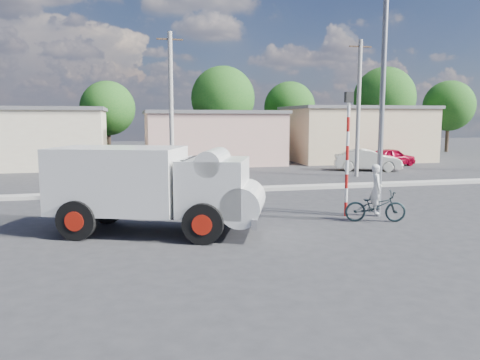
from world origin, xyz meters
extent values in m
plane|color=#2A292C|center=(0.00, 0.00, 0.00)|extent=(120.00, 120.00, 0.00)
cube|color=#99968E|center=(0.00, 8.00, 0.08)|extent=(40.00, 0.80, 0.16)
cylinder|color=black|center=(-5.76, 0.20, 0.58)|extent=(1.20, 0.71, 1.15)
cylinder|color=red|center=(-5.76, 0.20, 0.58)|extent=(0.66, 0.55, 0.57)
cylinder|color=black|center=(-5.00, 2.27, 0.58)|extent=(1.20, 0.71, 1.15)
cylinder|color=red|center=(-5.00, 2.27, 0.58)|extent=(0.66, 0.55, 0.57)
cylinder|color=black|center=(-2.32, -1.07, 0.58)|extent=(1.20, 0.71, 1.15)
cylinder|color=red|center=(-2.32, -1.07, 0.58)|extent=(0.66, 0.55, 0.57)
cylinder|color=black|center=(-1.56, 0.99, 0.58)|extent=(1.20, 0.71, 1.15)
cylinder|color=red|center=(-1.56, 0.99, 0.58)|extent=(0.66, 0.55, 0.57)
cube|color=black|center=(-3.71, 0.62, 0.66)|extent=(4.99, 2.95, 0.19)
cube|color=silver|center=(-4.59, 0.94, 1.62)|extent=(4.33, 3.47, 1.94)
cube|color=silver|center=(-1.84, -0.07, 1.47)|extent=(2.51, 2.67, 1.62)
cylinder|color=silver|center=(-1.01, -0.38, 0.99)|extent=(1.82, 2.41, 1.15)
cylinder|color=silver|center=(-1.84, -0.07, 2.20)|extent=(1.43, 2.27, 0.73)
cube|color=silver|center=(-0.62, -0.53, 0.58)|extent=(0.92, 2.16, 0.29)
cube|color=black|center=(-2.53, 0.18, 1.94)|extent=(0.70, 1.70, 0.73)
imported|color=black|center=(3.74, 0.40, 0.53)|extent=(2.13, 1.21, 1.06)
imported|color=silver|center=(3.74, 0.40, 0.82)|extent=(0.54, 0.68, 1.65)
imported|color=white|center=(11.17, 14.67, 0.71)|extent=(4.58, 2.99, 1.43)
imported|color=maroon|center=(14.40, 17.16, 0.66)|extent=(4.13, 2.43, 1.32)
cylinder|color=red|center=(3.20, 1.50, 0.25)|extent=(0.11, 0.11, 0.50)
cylinder|color=white|center=(3.20, 1.50, 0.75)|extent=(0.11, 0.11, 0.50)
cylinder|color=red|center=(3.20, 1.50, 1.25)|extent=(0.11, 0.11, 0.50)
cylinder|color=white|center=(3.20, 1.50, 1.75)|extent=(0.11, 0.11, 0.50)
cylinder|color=red|center=(3.20, 1.50, 2.25)|extent=(0.11, 0.11, 0.50)
cylinder|color=white|center=(3.20, 1.50, 2.75)|extent=(0.11, 0.11, 0.50)
cylinder|color=red|center=(3.20, 1.50, 3.25)|extent=(0.11, 0.11, 0.50)
cylinder|color=white|center=(3.20, 1.50, 3.75)|extent=(0.11, 0.11, 0.50)
cube|color=black|center=(3.20, 1.50, 4.18)|extent=(0.28, 0.18, 0.36)
cylinder|color=slate|center=(4.30, 1.20, 4.50)|extent=(0.18, 0.18, 9.00)
cube|color=beige|center=(-12.00, 22.00, 2.00)|extent=(12.00, 7.00, 4.00)
cube|color=#59595B|center=(-12.00, 22.00, 4.12)|extent=(12.30, 7.30, 0.24)
cube|color=#D59E92|center=(2.00, 22.00, 1.90)|extent=(10.00, 7.00, 3.80)
cube|color=#59595B|center=(2.00, 22.00, 3.92)|extent=(10.30, 7.30, 0.24)
cube|color=tan|center=(14.00, 22.00, 2.10)|extent=(11.00, 7.00, 4.20)
cube|color=#59595B|center=(14.00, 22.00, 4.32)|extent=(11.30, 7.30, 0.24)
cylinder|color=#38281E|center=(-6.00, 29.00, 1.74)|extent=(0.36, 0.36, 3.47)
sphere|color=#2F621D|center=(-6.00, 29.00, 4.34)|extent=(4.71, 4.71, 4.71)
cylinder|color=#38281E|center=(4.00, 28.00, 2.10)|extent=(0.36, 0.36, 4.20)
sphere|color=#2F621D|center=(4.00, 28.00, 5.25)|extent=(5.70, 5.70, 5.70)
cylinder|color=#38281E|center=(11.00, 30.00, 1.82)|extent=(0.36, 0.36, 3.64)
sphere|color=#2F621D|center=(11.00, 30.00, 4.55)|extent=(4.94, 4.94, 4.94)
cylinder|color=#38281E|center=(20.00, 28.00, 2.18)|extent=(0.36, 0.36, 4.37)
sphere|color=#2F621D|center=(20.00, 28.00, 5.46)|extent=(5.93, 5.93, 5.93)
cylinder|color=#38281E|center=(28.00, 29.00, 1.90)|extent=(0.36, 0.36, 3.81)
sphere|color=#2F621D|center=(28.00, 29.00, 4.76)|extent=(5.17, 5.17, 5.17)
cylinder|color=#99968E|center=(-2.00, 12.00, 4.00)|extent=(0.24, 0.24, 8.00)
cube|color=#38281E|center=(-2.00, 12.00, 7.60)|extent=(1.40, 0.08, 0.08)
cylinder|color=#99968E|center=(9.00, 12.00, 4.00)|extent=(0.24, 0.24, 8.00)
cube|color=#38281E|center=(9.00, 12.00, 7.60)|extent=(1.40, 0.08, 0.08)
camera|label=1|loc=(-4.23, -13.56, 3.45)|focal=35.00mm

